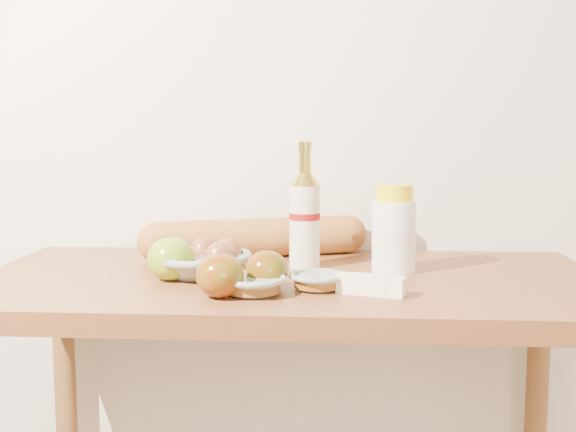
% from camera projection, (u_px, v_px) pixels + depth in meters
% --- Properties ---
extents(back_wall, '(3.50, 0.02, 2.60)m').
position_uv_depth(back_wall, '(298.00, 77.00, 1.67)').
color(back_wall, silver).
rests_on(back_wall, ground).
extents(table, '(1.20, 0.60, 0.90)m').
position_uv_depth(table, '(289.00, 338.00, 1.41)').
color(table, brown).
rests_on(table, ground).
extents(bourbon_bottle, '(0.08, 0.08, 0.26)m').
position_uv_depth(bourbon_bottle, '(305.00, 217.00, 1.46)').
color(bourbon_bottle, beige).
rests_on(bourbon_bottle, table).
extents(cream_bottle, '(0.11, 0.11, 0.17)m').
position_uv_depth(cream_bottle, '(394.00, 232.00, 1.42)').
color(cream_bottle, white).
rests_on(cream_bottle, table).
extents(egg_bowl, '(0.21, 0.21, 0.07)m').
position_uv_depth(egg_bowl, '(201.00, 261.00, 1.39)').
color(egg_bowl, gray).
rests_on(egg_bowl, table).
extents(baguette, '(0.51, 0.25, 0.09)m').
position_uv_depth(baguette, '(256.00, 238.00, 1.59)').
color(baguette, '#BE7B3A').
rests_on(baguette, table).
extents(apple_yellowgreen, '(0.11, 0.11, 0.08)m').
position_uv_depth(apple_yellowgreen, '(171.00, 259.00, 1.35)').
color(apple_yellowgreen, '#A5A221').
rests_on(apple_yellowgreen, table).
extents(apple_redgreen_front, '(0.09, 0.09, 0.08)m').
position_uv_depth(apple_redgreen_front, '(220.00, 276.00, 1.21)').
color(apple_redgreen_front, maroon).
rests_on(apple_redgreen_front, table).
extents(apple_redgreen_right, '(0.08, 0.08, 0.07)m').
position_uv_depth(apple_redgreen_right, '(267.00, 270.00, 1.27)').
color(apple_redgreen_right, maroon).
rests_on(apple_redgreen_right, table).
extents(sugar_bowl, '(0.14, 0.14, 0.03)m').
position_uv_depth(sugar_bowl, '(253.00, 285.00, 1.23)').
color(sugar_bowl, '#93A19C').
rests_on(sugar_bowl, table).
extents(syrup_bowl, '(0.11, 0.11, 0.03)m').
position_uv_depth(syrup_bowl, '(317.00, 281.00, 1.27)').
color(syrup_bowl, gray).
rests_on(syrup_bowl, table).
extents(butter_stick, '(0.12, 0.07, 0.03)m').
position_uv_depth(butter_stick, '(371.00, 285.00, 1.23)').
color(butter_stick, '#FEF4C4').
rests_on(butter_stick, table).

